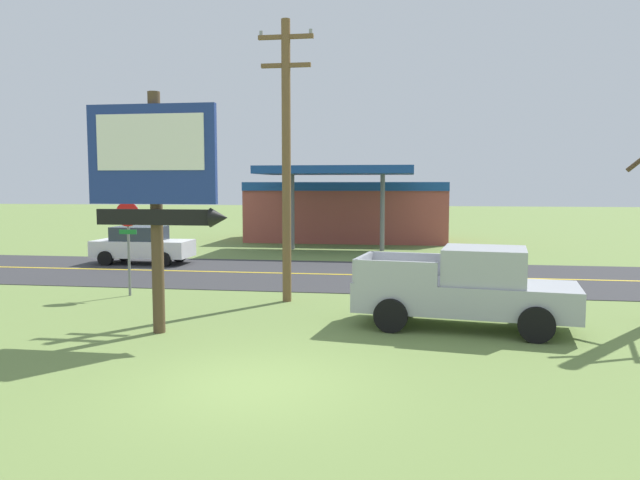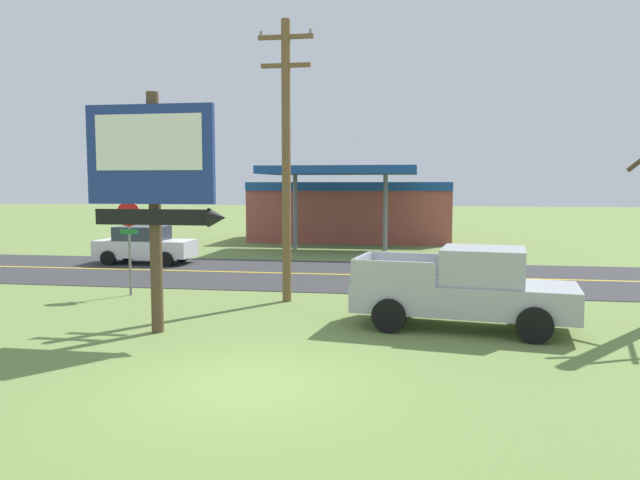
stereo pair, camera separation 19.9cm
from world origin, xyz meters
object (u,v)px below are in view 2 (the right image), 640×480
Objects in this scene: stop_sign at (129,231)px; pickup_silver_parked_on_lawn at (466,289)px; utility_pole at (286,154)px; motel_sign at (154,175)px; gas_station at (351,209)px; car_white_near_lane at (145,245)px.

stop_sign is 10.46m from pickup_silver_parked_on_lawn.
pickup_silver_parked_on_lawn is at bearing -27.95° from utility_pole.
motel_sign is at bearing -115.95° from utility_pole.
motel_sign is 4.89m from utility_pole.
pickup_silver_parked_on_lawn is at bearing -76.92° from gas_station.
motel_sign is at bearing -57.00° from stop_sign.
pickup_silver_parked_on_lawn is 16.44m from car_white_near_lane.
motel_sign is at bearing -166.49° from pickup_silver_parked_on_lawn.
pickup_silver_parked_on_lawn is (5.27, -22.67, -0.98)m from gas_station.
car_white_near_lane is at bearing 116.45° from motel_sign.
stop_sign is at bearing 178.33° from utility_pole.
gas_station is at bearing 76.53° from stop_sign.
utility_pole reaches higher than car_white_near_lane.
motel_sign is 5.61m from stop_sign.
stop_sign is at bearing 123.00° from motel_sign.
pickup_silver_parked_on_lawn is 1.29× the size of car_white_near_lane.
stop_sign is 7.97m from car_white_near_lane.
motel_sign reaches higher than pickup_silver_parked_on_lawn.
pickup_silver_parked_on_lawn is at bearing -15.56° from stop_sign.
pickup_silver_parked_on_lawn is at bearing 13.51° from motel_sign.
pickup_silver_parked_on_lawn is (10.03, -2.79, -1.06)m from stop_sign.
motel_sign is 24.51m from gas_station.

